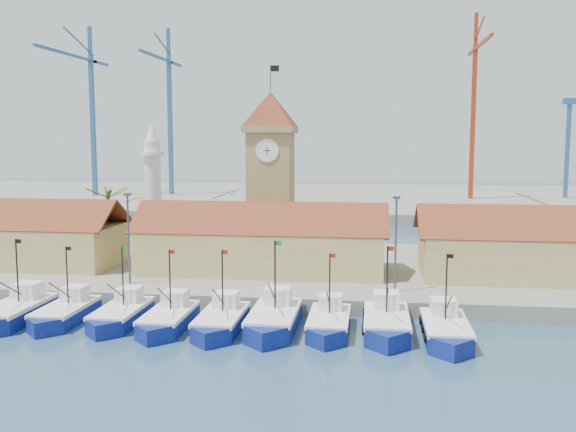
# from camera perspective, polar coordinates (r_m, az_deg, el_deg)

# --- Properties ---
(ground) EXTENTS (400.00, 400.00, 0.00)m
(ground) POSITION_cam_1_polar(r_m,az_deg,el_deg) (51.73, -6.08, -10.94)
(ground) COLOR navy
(ground) RESTS_ON ground
(quay) EXTENTS (140.00, 32.00, 1.50)m
(quay) POSITION_cam_1_polar(r_m,az_deg,el_deg) (74.33, -1.76, -4.81)
(quay) COLOR gray
(quay) RESTS_ON ground
(terminal) EXTENTS (240.00, 80.00, 2.00)m
(terminal) POSITION_cam_1_polar(r_m,az_deg,el_deg) (158.98, 3.20, 1.51)
(terminal) COLOR gray
(terminal) RESTS_ON ground
(boat_0) EXTENTS (3.66, 10.04, 7.60)m
(boat_0) POSITION_cam_1_polar(r_m,az_deg,el_deg) (60.83, -23.22, -7.98)
(boat_0) COLOR navy
(boat_0) RESTS_ON ground
(boat_1) EXTENTS (3.33, 9.13, 6.91)m
(boat_1) POSITION_cam_1_polar(r_m,az_deg,el_deg) (59.30, -19.28, -8.25)
(boat_1) COLOR navy
(boat_1) RESTS_ON ground
(boat_2) EXTENTS (3.35, 9.18, 6.95)m
(boat_2) POSITION_cam_1_polar(r_m,az_deg,el_deg) (57.31, -14.70, -8.61)
(boat_2) COLOR navy
(boat_2) RESTS_ON ground
(boat_3) EXTENTS (3.36, 9.20, 6.96)m
(boat_3) POSITION_cam_1_polar(r_m,az_deg,el_deg) (55.11, -10.65, -9.12)
(boat_3) COLOR navy
(boat_3) RESTS_ON ground
(boat_4) EXTENTS (3.41, 9.33, 7.06)m
(boat_4) POSITION_cam_1_polar(r_m,az_deg,el_deg) (53.83, -6.02, -9.42)
(boat_4) COLOR navy
(boat_4) RESTS_ON ground
(boat_5) EXTENTS (3.78, 10.36, 7.84)m
(boat_5) POSITION_cam_1_polar(r_m,az_deg,el_deg) (53.69, -1.30, -9.34)
(boat_5) COLOR navy
(boat_5) RESTS_ON ground
(boat_6) EXTENTS (3.30, 9.04, 6.84)m
(boat_6) POSITION_cam_1_polar(r_m,az_deg,el_deg) (53.20, 3.64, -9.62)
(boat_6) COLOR navy
(boat_6) RESTS_ON ground
(boat_7) EXTENTS (3.63, 9.96, 7.53)m
(boat_7) POSITION_cam_1_polar(r_m,az_deg,el_deg) (53.32, 8.75, -9.56)
(boat_7) COLOR navy
(boat_7) RESTS_ON ground
(boat_8) EXTENTS (3.48, 9.55, 7.22)m
(boat_8) POSITION_cam_1_polar(r_m,az_deg,el_deg) (52.49, 13.89, -9.99)
(boat_8) COLOR navy
(boat_8) RESTS_ON ground
(hall_center) EXTENTS (27.04, 10.13, 7.61)m
(hall_center) POSITION_cam_1_polar(r_m,az_deg,el_deg) (69.86, -2.29, -2.87)
(hall_center) COLOR tan
(hall_center) RESTS_ON quay
(hall_right) EXTENTS (31.20, 10.13, 7.61)m
(hall_right) POSITION_cam_1_polar(r_m,az_deg,el_deg) (71.81, 23.81, -3.19)
(hall_right) COLOR tan
(hall_right) RESTS_ON quay
(clock_tower) EXTENTS (5.80, 5.80, 22.70)m
(clock_tower) POSITION_cam_1_polar(r_m,az_deg,el_deg) (74.87, -1.54, 3.93)
(clock_tower) COLOR #A08A52
(clock_tower) RESTS_ON quay
(minaret) EXTENTS (3.00, 3.00, 16.30)m
(minaret) POSITION_cam_1_polar(r_m,az_deg,el_deg) (80.64, -11.91, 2.41)
(minaret) COLOR silver
(minaret) RESTS_ON quay
(palm_tree) EXTENTS (5.60, 5.03, 8.39)m
(palm_tree) POSITION_cam_1_polar(r_m,az_deg,el_deg) (80.93, -15.66, -0.16)
(palm_tree) COLOR brown
(palm_tree) RESTS_ON quay
(lamp_posts) EXTENTS (80.70, 0.25, 9.03)m
(lamp_posts) POSITION_cam_1_polar(r_m,az_deg,el_deg) (61.60, -3.10, -1.84)
(lamp_posts) COLOR #3F3F44
(lamp_posts) RESTS_ON quay
(crane_blue_far) EXTENTS (1.00, 36.14, 40.56)m
(crane_blue_far) POSITION_cam_1_polar(r_m,az_deg,el_deg) (162.80, -17.32, 9.72)
(crane_blue_far) COLOR #2B5784
(crane_blue_far) RESTS_ON terminal
(crane_blue_near) EXTENTS (1.00, 30.12, 40.79)m
(crane_blue_near) POSITION_cam_1_polar(r_m,az_deg,el_deg) (162.88, -10.59, 9.79)
(crane_blue_near) COLOR #2B5784
(crane_blue_near) RESTS_ON terminal
(crane_red_right) EXTENTS (1.00, 30.83, 42.06)m
(crane_red_right) POSITION_cam_1_polar(r_m,az_deg,el_deg) (153.71, 16.24, 10.10)
(crane_red_right) COLOR #9B2D17
(crane_red_right) RESTS_ON terminal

